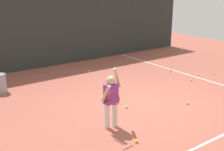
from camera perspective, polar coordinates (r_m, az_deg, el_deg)
ground_plane at (r=7.88m, az=5.28°, el=-5.49°), size 20.00×20.00×0.00m
court_line_baseline at (r=6.47m, az=19.32°, el=-11.78°), size 9.00×0.05×0.00m
court_line_sideline at (r=10.70m, az=14.67°, el=0.18°), size 0.05×9.00×0.00m
back_fence_windscreen at (r=11.58m, az=-10.94°, el=9.28°), size 12.88×0.08×2.99m
fence_post_1 at (r=10.93m, az=-21.19°, el=8.37°), size 0.09×0.09×3.14m
fence_post_2 at (r=12.64m, az=-2.31°, el=10.55°), size 0.09×0.09×3.14m
fence_post_3 at (r=15.33m, az=11.15°, el=11.43°), size 0.09×0.09×3.14m
tennis_player at (r=6.30m, az=-0.18°, el=-4.28°), size 0.68×0.62×1.35m
ball_hopper at (r=9.18m, az=-21.12°, el=-1.39°), size 0.38×0.38×0.56m
tennis_ball_0 at (r=8.05m, az=14.54°, el=-5.24°), size 0.07×0.07×0.07m
tennis_ball_1 at (r=10.89m, az=11.41°, el=0.88°), size 0.07×0.07×0.07m
tennis_ball_2 at (r=10.03m, az=15.32°, el=-0.82°), size 0.07×0.07×0.07m
tennis_ball_3 at (r=10.73m, az=-4.46°, el=0.93°), size 0.07×0.07×0.07m
tennis_ball_4 at (r=10.65m, az=16.44°, el=0.14°), size 0.07×0.07×0.07m
tennis_ball_5 at (r=7.58m, az=2.85°, el=-6.14°), size 0.07×0.07×0.07m
tennis_ball_6 at (r=10.96m, az=19.33°, el=0.34°), size 0.07×0.07×0.07m
tennis_ball_7 at (r=11.04m, az=11.47°, el=1.10°), size 0.07×0.07×0.07m
tennis_ball_8 at (r=6.02m, az=4.83°, el=-12.73°), size 0.07×0.07×0.07m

